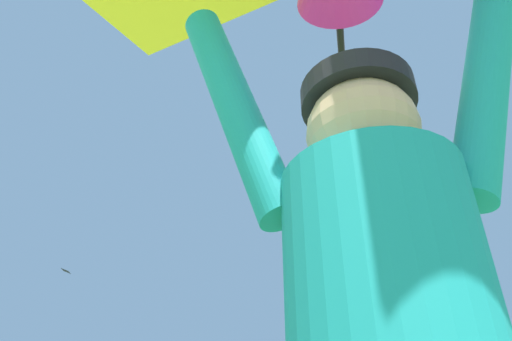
{
  "coord_description": "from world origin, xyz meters",
  "views": [
    {
      "loc": [
        -0.07,
        -0.68,
        0.87
      ],
      "look_at": [
        0.21,
        2.44,
        2.98
      ],
      "focal_mm": 35.04,
      "sensor_mm": 36.0,
      "label": 1
    }
  ],
  "objects": [
    {
      "name": "distant_kite_teal_overhead_distant",
      "position": [
        5.48,
        13.28,
        11.49
      ],
      "size": [
        0.58,
        0.59,
        0.16
      ],
      "color": "#19B2AD"
    },
    {
      "name": "distant_kite_black_far_center",
      "position": [
        -7.49,
        23.99,
        10.79
      ],
      "size": [
        0.62,
        0.65,
        0.28
      ],
      "color": "black"
    },
    {
      "name": "distant_kite_green_mid_right",
      "position": [
        11.05,
        14.53,
        16.09
      ],
      "size": [
        0.8,
        0.8,
        0.18
      ],
      "color": "green"
    }
  ]
}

